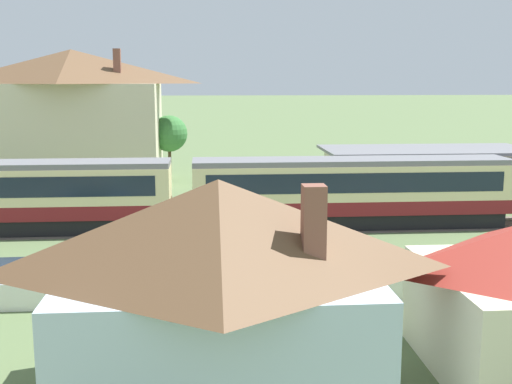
{
  "coord_description": "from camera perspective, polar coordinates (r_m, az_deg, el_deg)",
  "views": [
    {
      "loc": [
        -11.31,
        -36.56,
        8.5
      ],
      "look_at": [
        -8.35,
        0.7,
        1.89
      ],
      "focal_mm": 45.0,
      "sensor_mm": 36.0,
      "label": 1
    }
  ],
  "objects": [
    {
      "name": "station_building",
      "position": [
        47.65,
        14.91,
        1.64
      ],
      "size": [
        14.85,
        8.02,
        3.6
      ],
      "color": "beige",
      "rests_on": "ground_plane"
    },
    {
      "name": "passenger_train",
      "position": [
        37.6,
        8.83,
        0.28
      ],
      "size": [
        57.61,
        3.07,
        3.99
      ],
      "color": "maroon",
      "rests_on": "ground_plane"
    },
    {
      "name": "ground_plane",
      "position": [
        39.2,
        12.35,
        -2.73
      ],
      "size": [
        600.0,
        600.0,
        0.0
      ],
      "primitive_type": "plane",
      "color": "#566B42"
    },
    {
      "name": "station_house_brown_roof",
      "position": [
        54.72,
        -15.89,
        6.59
      ],
      "size": [
        14.85,
        8.38,
        10.84
      ],
      "color": "beige",
      "rests_on": "ground_plane"
    },
    {
      "name": "railway_track",
      "position": [
        37.03,
        -5.29,
        -3.27
      ],
      "size": [
        110.55,
        3.6,
        0.04
      ],
      "color": "#665B51",
      "rests_on": "ground_plane"
    },
    {
      "name": "parked_car_blue",
      "position": [
        27.86,
        -20.1,
        -7.11
      ],
      "size": [
        4.5,
        1.92,
        1.22
      ],
      "rotation": [
        0.0,
        0.0,
        0.02
      ],
      "color": "#284CA8",
      "rests_on": "ground_plane"
    },
    {
      "name": "cottage_brown_roof",
      "position": [
        17.01,
        -3.27,
        -8.48
      ],
      "size": [
        8.82,
        5.85,
        5.98
      ],
      "color": "silver",
      "rests_on": "ground_plane"
    },
    {
      "name": "yard_tree_0",
      "position": [
        54.86,
        -7.72,
        5.15
      ],
      "size": [
        3.08,
        3.08,
        5.48
      ],
      "color": "#4C3823",
      "rests_on": "ground_plane"
    },
    {
      "name": "picket_fence_front",
      "position": [
        24.59,
        -5.72,
        -8.96
      ],
      "size": [
        32.36,
        0.06,
        1.05
      ],
      "primitive_type": "cube",
      "color": "white",
      "rests_on": "ground_plane"
    }
  ]
}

